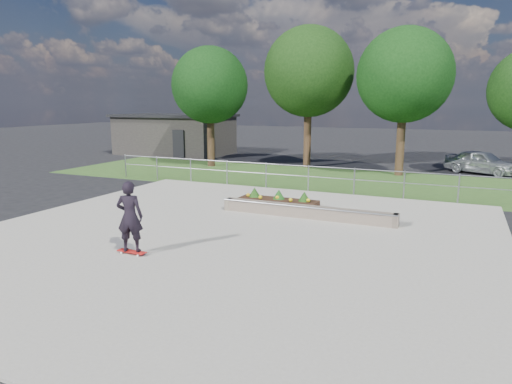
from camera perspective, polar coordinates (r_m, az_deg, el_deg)
ground at (r=13.33m, az=-3.45°, el=-5.71°), size 120.00×120.00×0.00m
grass_verge at (r=23.38m, az=9.15°, el=1.51°), size 30.00×8.00×0.02m
concrete_slab at (r=13.32m, az=-3.45°, el=-5.59°), size 15.00×15.00×0.06m
fence at (r=19.94m, az=6.57°, el=2.14°), size 20.06×0.06×1.20m
building at (r=35.51m, az=-10.09°, el=7.16°), size 8.40×5.40×3.00m
tree_far_left at (r=28.03m, az=-5.79°, el=13.10°), size 4.55×4.55×7.15m
tree_mid_left at (r=27.67m, az=6.61°, el=14.67°), size 5.25×5.25×8.25m
tree_mid_right at (r=25.49m, az=18.07°, el=13.68°), size 4.90×4.90×7.70m
grind_ledge at (r=15.39m, az=6.27°, el=-2.45°), size 6.00×0.44×0.43m
planter_bed at (r=16.94m, az=2.61°, el=-1.20°), size 3.00×1.20×0.61m
skateboarder at (r=11.87m, az=-15.50°, el=-3.00°), size 0.80×0.63×1.90m
parked_car at (r=27.96m, az=26.39°, el=3.37°), size 4.11×3.10×1.30m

